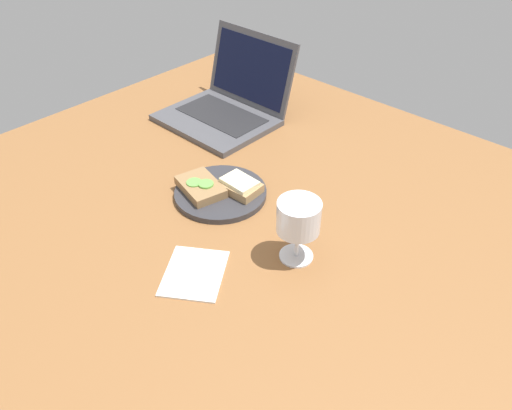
# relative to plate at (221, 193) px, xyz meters

# --- Properties ---
(wooden_table) EXTENTS (1.40, 1.40, 0.03)m
(wooden_table) POSITION_rel_plate_xyz_m (0.05, -0.04, -0.02)
(wooden_table) COLOR brown
(wooden_table) RESTS_ON ground
(plate) EXTENTS (0.21, 0.21, 0.01)m
(plate) POSITION_rel_plate_xyz_m (0.00, 0.00, 0.00)
(plate) COLOR #333338
(plate) RESTS_ON wooden_table
(sandwich_with_cheese) EXTENTS (0.10, 0.07, 0.03)m
(sandwich_with_cheese) POSITION_rel_plate_xyz_m (0.03, 0.03, 0.02)
(sandwich_with_cheese) COLOR #A88456
(sandwich_with_cheese) RESTS_ON plate
(sandwich_with_cucumber) EXTENTS (0.13, 0.10, 0.03)m
(sandwich_with_cucumber) POSITION_rel_plate_xyz_m (-0.03, -0.03, 0.02)
(sandwich_with_cucumber) COLOR #937047
(sandwich_with_cucumber) RESTS_ON plate
(wine_glass) EXTENTS (0.08, 0.08, 0.13)m
(wine_glass) POSITION_rel_plate_xyz_m (0.26, -0.04, 0.09)
(wine_glass) COLOR white
(wine_glass) RESTS_ON wooden_table
(laptop) EXTENTS (0.31, 0.30, 0.22)m
(laptop) POSITION_rel_plate_xyz_m (-0.26, 0.28, 0.04)
(laptop) COLOR #4C4C51
(laptop) RESTS_ON wooden_table
(napkin) EXTENTS (0.17, 0.17, 0.00)m
(napkin) POSITION_rel_plate_xyz_m (0.14, -0.21, -0.01)
(napkin) COLOR white
(napkin) RESTS_ON wooden_table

